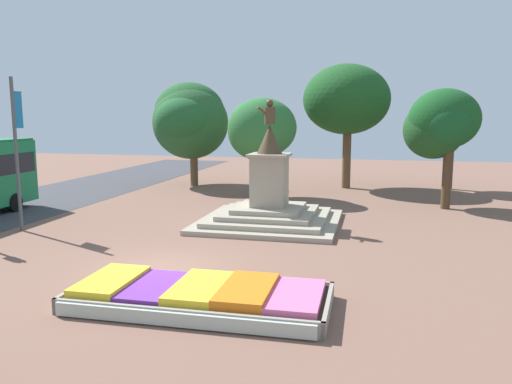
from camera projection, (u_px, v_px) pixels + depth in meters
ground_plane at (162, 269)px, 15.24m from camera, size 80.26×80.26×0.00m
flower_planter at (200, 296)px, 12.21m from camera, size 6.41×2.83×0.59m
statue_monument at (269, 204)px, 21.40m from camera, size 5.87×5.87×5.29m
banner_pole at (17, 150)px, 19.81m from camera, size 0.14×0.72×6.13m
park_tree_far_left at (189, 119)px, 32.97m from camera, size 5.03×5.67×6.82m
park_tree_behind_statue at (261, 130)px, 27.87m from camera, size 3.99×4.02×5.60m
park_tree_street_side at (440, 124)px, 24.73m from camera, size 3.66×3.63×5.95m
park_tree_mid_canopy at (446, 115)px, 30.60m from camera, size 3.80×3.88×6.21m
park_tree_distant at (347, 100)px, 31.71m from camera, size 5.49×5.93×7.85m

